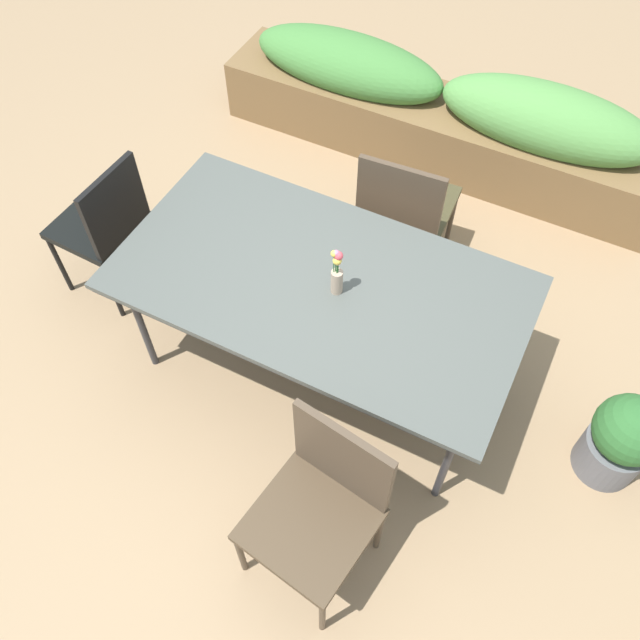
% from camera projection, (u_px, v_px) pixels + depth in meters
% --- Properties ---
extents(ground_plane, '(12.00, 12.00, 0.00)m').
position_uv_depth(ground_plane, '(325.00, 362.00, 3.62)').
color(ground_plane, '#9E7F5B').
extents(dining_table, '(1.87, 1.00, 0.74)m').
position_uv_depth(dining_table, '(320.00, 286.00, 3.03)').
color(dining_table, '#4C514C').
rests_on(dining_table, ground).
extents(chair_end_left, '(0.44, 0.44, 0.90)m').
position_uv_depth(chair_end_left, '(105.00, 222.00, 3.51)').
color(chair_end_left, black).
rests_on(chair_end_left, ground).
extents(chair_near_right, '(0.53, 0.53, 0.91)m').
position_uv_depth(chair_near_right, '(322.00, 502.00, 2.64)').
color(chair_near_right, '#4B3A27').
rests_on(chair_near_right, ground).
extents(chair_far_side, '(0.51, 0.51, 0.90)m').
position_uv_depth(chair_far_side, '(405.00, 207.00, 3.59)').
color(chair_far_side, '#433D24').
rests_on(chair_far_side, ground).
extents(flower_vase, '(0.06, 0.05, 0.26)m').
position_uv_depth(flower_vase, '(337.00, 273.00, 2.86)').
color(flower_vase, tan).
rests_on(flower_vase, dining_table).
extents(planter_box, '(2.94, 0.53, 0.73)m').
position_uv_depth(planter_box, '(441.00, 115.00, 4.31)').
color(planter_box, brown).
rests_on(planter_box, ground).
extents(potted_plant, '(0.33, 0.33, 0.54)m').
position_uv_depth(potted_plant, '(622.00, 439.00, 3.05)').
color(potted_plant, slate).
rests_on(potted_plant, ground).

